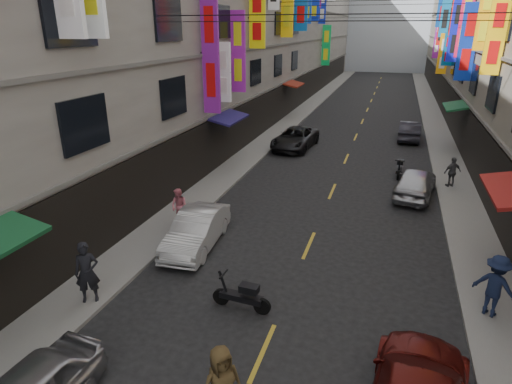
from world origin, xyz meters
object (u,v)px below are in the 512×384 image
Objects in this scene: scooter_far_right at (399,168)px; pedestrian_rfar at (452,172)px; pedestrian_rnear at (495,286)px; pedestrian_lnear at (87,272)px; pedestrian_lfar at (179,207)px; car_left_far at (295,138)px; car_right_mid at (416,182)px; pedestrian_crossing at (222,384)px; scooter_crossing at (242,296)px; car_right_far at (410,131)px; car_left_mid at (196,230)px.

pedestrian_rfar is at bearing 156.84° from scooter_far_right.
pedestrian_rfar is (-0.04, 10.94, -0.15)m from pedestrian_rnear.
pedestrian_lfar is at bearing 57.52° from pedestrian_lnear.
pedestrian_lnear reaches higher than car_left_far.
pedestrian_crossing is at bearing 83.43° from car_right_mid.
pedestrian_crossing is at bearing -76.47° from car_left_far.
pedestrian_rnear is at bearing -71.83° from scooter_crossing.
car_right_far is (7.43, 4.83, 0.00)m from car_left_far.
pedestrian_rfar is (2.51, -1.26, 0.45)m from scooter_far_right.
car_right_far reaches higher than scooter_crossing.
car_right_far is at bearing 33.28° from pedestrian_crossing.
scooter_crossing is at bearing -36.46° from pedestrian_lfar.
car_left_mid is at bearing -34.73° from pedestrian_lfar.
pedestrian_crossing is at bearing -57.42° from pedestrian_lnear.
pedestrian_lfar is 13.81m from pedestrian_rfar.
car_right_mid is at bearing -37.94° from car_left_far.
pedestrian_lfar reaches higher than scooter_crossing.
pedestrian_rnear reaches higher than scooter_far_right.
car_right_far reaches higher than scooter_far_right.
pedestrian_lfar is at bearing 65.56° from car_right_far.
pedestrian_rnear is (11.11, -2.69, 0.16)m from pedestrian_lfar.
pedestrian_lfar is at bearing 44.37° from car_right_mid.
pedestrian_rfar is at bearing -24.66° from car_left_far.
car_right_far is 20.47m from pedestrian_lfar.
pedestrian_lfar is 0.83× the size of pedestrian_rnear.
car_right_far is at bearing -90.64° from scooter_far_right.
pedestrian_rfar is at bearing 22.07° from pedestrian_crossing.
pedestrian_rnear is (11.18, 2.91, -0.03)m from pedestrian_lnear.
car_right_mid is at bearing -48.59° from pedestrian_rnear.
pedestrian_crossing reaches higher than pedestrian_lfar.
pedestrian_crossing is (-5.92, -16.36, 0.01)m from pedestrian_rfar.
car_right_mid is at bearing 14.59° from pedestrian_rfar.
scooter_far_right is at bearing -66.89° from car_right_mid.
pedestrian_lnear reaches higher than car_left_mid.
car_right_mid is 15.35m from pedestrian_lnear.
car_right_mid is 1.00× the size of car_right_far.
pedestrian_crossing is at bearing -47.90° from pedestrian_lfar.
car_left_mid is (-2.91, 3.11, 0.23)m from scooter_crossing.
car_right_mid is at bearing 26.20° from pedestrian_crossing.
pedestrian_lfar is at bearing 47.33° from scooter_crossing.
scooter_far_right is 2.85m from pedestrian_rfar.
scooter_crossing is at bearing 74.87° from car_right_mid.
scooter_crossing is 23.29m from car_right_far.
car_right_mid reaches higher than car_right_far.
pedestrian_rfar is at bearing 102.87° from car_right_far.
scooter_far_right is 12.48m from pedestrian_rnear.
car_right_mid is at bearing 44.86° from pedestrian_lfar.
pedestrian_rnear reaches higher than car_left_far.
car_right_mid reaches higher than car_left_far.
pedestrian_lfar is (-9.29, -6.55, 0.17)m from car_right_mid.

